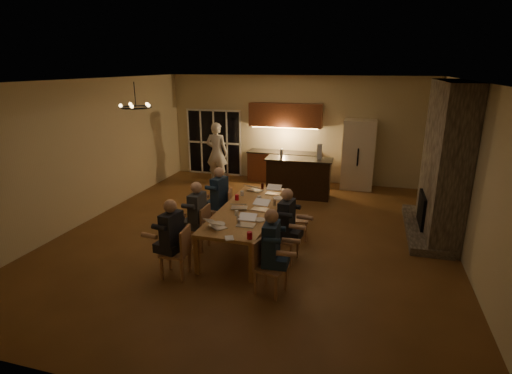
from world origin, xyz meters
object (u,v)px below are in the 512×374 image
object	(u,v)px
chair_left_far	(221,209)
standing_person	(217,153)
mug_front	(237,213)
can_silver	(238,220)
can_cola	(262,186)
bar_blender	(319,152)
laptop_a	(218,221)
person_left_far	(220,198)
laptop_f	(273,189)
laptop_d	(260,204)
laptop_e	(255,186)
chandelier	(136,107)
mug_mid	(259,198)
laptop_b	(246,219)
bar_island	(299,178)
chair_left_near	(175,252)
mug_back	(242,193)
can_right	(274,203)
plate_left	(218,224)
chair_right_far	(298,218)
plate_near	(259,220)
dining_table	(249,226)
refrigerator	(358,155)
chair_right_mid	(285,238)
person_left_near	(172,238)
bar_bottle	(281,153)
plate_far	(279,198)
person_right_near	(271,250)
laptop_c	(239,203)
chair_left_mid	(196,227)
chair_right_near	(271,267)

from	to	relation	value
chair_left_far	standing_person	world-z (taller)	standing_person
mug_front	can_silver	distance (m)	0.37
standing_person	can_cola	size ratio (longest dim) A/B	15.45
bar_blender	laptop_a	bearing A→B (deg)	-109.39
person_left_far	laptop_f	distance (m)	1.19
laptop_d	laptop_e	bearing A→B (deg)	116.47
chandelier	mug_mid	size ratio (longest dim) A/B	5.54
laptop_a	laptop_b	size ratio (longest dim) A/B	1.00
bar_island	laptop_e	distance (m)	2.20
chair_left_near	mug_front	distance (m)	1.42
laptop_a	mug_back	xyz separation A→B (m)	(-0.14, 1.82, -0.06)
laptop_f	can_silver	distance (m)	1.84
can_right	plate_left	size ratio (longest dim) A/B	0.45
chair_right_far	plate_near	world-z (taller)	chair_right_far
dining_table	laptop_f	world-z (taller)	laptop_f
refrigerator	laptop_f	world-z (taller)	refrigerator
mug_back	plate_left	world-z (taller)	mug_back
chair_right_mid	person_left_near	size ratio (longest dim) A/B	0.64
laptop_a	bar_blender	xyz separation A→B (m)	(1.19, 4.39, 0.42)
laptop_d	bar_blender	xyz separation A→B (m)	(0.72, 3.33, 0.42)
laptop_a	bar_bottle	bearing A→B (deg)	-52.52
refrigerator	can_silver	xyz separation A→B (m)	(-1.88, -5.33, -0.19)
mug_back	bar_island	bearing A→B (deg)	72.02
laptop_e	can_right	size ratio (longest dim) A/B	2.67
plate_left	plate_far	world-z (taller)	same
person_right_near	mug_mid	xyz separation A→B (m)	(-0.79, 2.11, 0.11)
chandelier	laptop_f	world-z (taller)	chandelier
person_left_near	plate_near	bearing A→B (deg)	140.57
chandelier	can_silver	xyz separation A→B (m)	(1.97, -0.11, -1.94)
laptop_a	can_cola	size ratio (longest dim) A/B	2.67
mug_back	can_right	world-z (taller)	can_right
can_silver	plate_far	size ratio (longest dim) A/B	0.46
chandelier	laptop_a	bearing A→B (deg)	-12.93
chair_right_mid	laptop_b	xyz separation A→B (m)	(-0.65, -0.33, 0.42)
bar_island	chair_left_near	world-z (taller)	bar_island
chair_left_far	laptop_c	xyz separation A→B (m)	(0.63, -0.63, 0.42)
chair_left_near	mug_front	xyz separation A→B (m)	(0.71, 1.17, 0.36)
refrigerator	mug_mid	xyz separation A→B (m)	(-1.85, -4.03, -0.20)
chair_left_mid	chair_left_far	distance (m)	1.11
mug_front	can_silver	size ratio (longest dim) A/B	0.83
chair_left_far	standing_person	size ratio (longest dim) A/B	0.48
laptop_e	mug_front	xyz separation A→B (m)	(0.10, -1.60, -0.06)
mug_back	can_cola	distance (m)	0.67
laptop_c	plate_near	size ratio (longest dim) A/B	1.40
plate_left	bar_bottle	world-z (taller)	bar_bottle
chair_left_mid	can_silver	world-z (taller)	chair_left_mid
mug_mid	person_right_near	bearing A→B (deg)	-69.50
chair_left_mid	plate_near	bearing A→B (deg)	88.85
plate_near	chair_right_near	bearing A→B (deg)	-65.63
person_left_near	laptop_b	xyz separation A→B (m)	(1.06, 0.76, 0.17)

